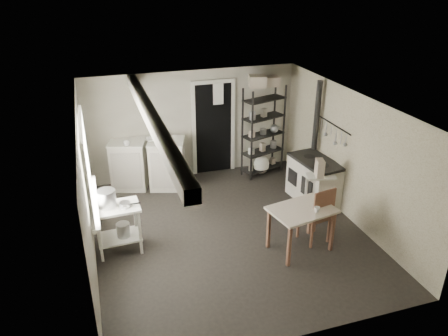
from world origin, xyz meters
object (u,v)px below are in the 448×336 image
object	(u,v)px
base_cabinets	(149,166)
flour_sack	(261,164)
prep_table	(119,229)
work_table	(300,229)
chair	(315,215)
shelf_rack	(263,133)
stockpot	(107,199)
stove	(314,181)

from	to	relation	value
base_cabinets	flour_sack	bearing A→B (deg)	13.35
prep_table	work_table	bearing A→B (deg)	-16.71
base_cabinets	flour_sack	size ratio (longest dim) A/B	3.66
base_cabinets	chair	world-z (taller)	chair
work_table	chair	xyz separation A→B (m)	(0.33, 0.17, 0.10)
base_cabinets	shelf_rack	bearing A→B (deg)	14.52
stockpot	flour_sack	bearing A→B (deg)	29.86
stove	prep_table	bearing A→B (deg)	-178.49
chair	work_table	bearing A→B (deg)	-164.00
base_cabinets	flour_sack	distance (m)	2.47
stockpot	shelf_rack	xyz separation A→B (m)	(3.42, 1.99, 0.01)
stove	flour_sack	world-z (taller)	stove
stockpot	base_cabinets	world-z (taller)	stockpot
chair	flour_sack	world-z (taller)	chair
work_table	flour_sack	xyz separation A→B (m)	(0.47, 2.83, -0.14)
stockpot	stove	xyz separation A→B (m)	(3.89, 0.50, -0.50)
flour_sack	stockpot	bearing A→B (deg)	-150.14
prep_table	chair	bearing A→B (deg)	-12.07
stockpot	flour_sack	world-z (taller)	stockpot
prep_table	flour_sack	world-z (taller)	prep_table
prep_table	work_table	world-z (taller)	prep_table
base_cabinets	work_table	distance (m)	3.58
prep_table	stockpot	distance (m)	0.56
base_cabinets	chair	xyz separation A→B (m)	(2.31, -2.81, 0.02)
stockpot	base_cabinets	distance (m)	2.35
shelf_rack	flour_sack	bearing A→B (deg)	-140.62
chair	flour_sack	size ratio (longest dim) A/B	2.41
chair	flour_sack	distance (m)	2.67
work_table	flour_sack	world-z (taller)	work_table
work_table	stove	bearing A→B (deg)	54.60
prep_table	stockpot	world-z (taller)	stockpot
stockpot	flour_sack	distance (m)	3.96
base_cabinets	work_table	size ratio (longest dim) A/B	1.57
stockpot	stove	bearing A→B (deg)	7.27
shelf_rack	flour_sack	world-z (taller)	shelf_rack
chair	stockpot	bearing A→B (deg)	156.76
prep_table	stockpot	bearing A→B (deg)	159.18
stockpot	flour_sack	size ratio (longest dim) A/B	0.72
flour_sack	base_cabinets	bearing A→B (deg)	176.35
base_cabinets	shelf_rack	xyz separation A→B (m)	(2.49, -0.11, 0.49)
stockpot	chair	world-z (taller)	stockpot
shelf_rack	flour_sack	size ratio (longest dim) A/B	4.61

